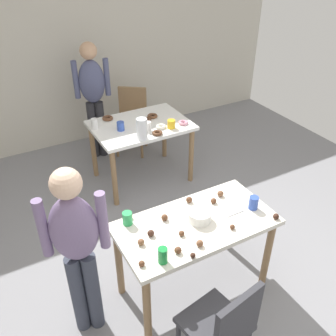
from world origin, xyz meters
The scene contains 38 objects.
ground_plane centered at (0.00, 0.00, 0.00)m, with size 6.40×6.40×0.00m, color gray.
wall_back centered at (0.00, 3.20, 1.30)m, with size 6.40×0.10×2.60m, color beige.
dining_table_near centered at (0.00, 0.04, 0.64)m, with size 1.24×0.64×0.75m.
dining_table_far centered at (0.36, 1.79, 0.65)m, with size 1.11×0.80×0.75m.
chair_near_table centered at (-0.22, -0.66, 0.50)m, with size 0.46×0.46×0.87m.
chair_far_table centered at (0.57, 2.53, 0.50)m, with size 0.56×0.56×0.87m.
person_girl_near centered at (-0.90, 0.12, 0.88)m, with size 0.45×0.29×1.47m.
person_adult_far centered at (0.08, 2.59, 0.92)m, with size 0.45×0.27×1.54m.
mixing_bowl centered at (0.04, 0.05, 0.79)m, with size 0.18×0.18×0.08m, color white.
soda_can centered at (-0.42, -0.19, 0.81)m, with size 0.07×0.07×0.12m, color #198438.
fork_near centered at (0.33, -0.03, 0.75)m, with size 0.17×0.02×0.01m, color silver.
cup_near_0 centered at (0.49, -0.04, 0.81)m, with size 0.07×0.07×0.11m, color #3351B2.
cup_near_1 centered at (-0.47, 0.28, 0.80)m, with size 0.08×0.08×0.11m, color green.
cake_ball_0 centered at (-0.37, 0.07, 0.78)m, with size 0.05×0.05×0.05m, color #3D2319.
cake_ball_1 centered at (0.20, -0.16, 0.77)m, with size 0.04×0.04×0.04m, color brown.
cake_ball_2 centered at (0.25, 0.17, 0.77)m, with size 0.05×0.05×0.05m, color brown.
cake_ball_3 centered at (-0.56, -0.16, 0.77)m, with size 0.04×0.04×0.04m, color brown.
cake_ball_4 centered at (-0.43, 0.33, 0.77)m, with size 0.04×0.04×0.04m, color brown.
cake_ball_5 centered at (-0.17, -0.04, 0.77)m, with size 0.04×0.04×0.04m, color brown.
cake_ball_6 centered at (0.08, 0.28, 0.78)m, with size 0.05×0.05×0.05m, color brown.
cake_ball_7 centered at (0.57, -0.23, 0.77)m, with size 0.05×0.05×0.05m, color #3D2319.
cake_ball_8 centered at (0.36, 0.22, 0.78)m, with size 0.05×0.05×0.05m, color brown.
cake_ball_9 centered at (-0.28, -0.17, 0.78)m, with size 0.05×0.05×0.05m, color brown.
cake_ball_10 centered at (-0.22, -0.26, 0.77)m, with size 0.04×0.04×0.04m, color #3D2319.
cake_ball_11 centered at (-0.11, -0.19, 0.78)m, with size 0.05×0.05×0.05m, color brown.
cake_ball_12 centered at (-0.48, 0.02, 0.77)m, with size 0.05×0.05×0.05m, color brown.
cake_ball_13 centered at (-0.20, 0.18, 0.78)m, with size 0.05×0.05×0.05m, color brown.
pitcher_far centered at (0.22, 1.45, 0.87)m, with size 0.12×0.12×0.24m, color white.
cup_far_0 centered at (0.10, 1.75, 0.80)m, with size 0.08×0.08×0.10m, color #3351B2.
cup_far_1 centered at (0.62, 1.53, 0.80)m, with size 0.09×0.09×0.10m, color yellow.
cup_far_2 centered at (-0.14, 1.94, 0.81)m, with size 0.08×0.08×0.12m, color white.
cup_far_3 centered at (0.36, 1.60, 0.80)m, with size 0.08×0.08×0.11m, color white.
donut_far_0 centered at (0.07, 2.08, 0.77)m, with size 0.13×0.13×0.04m, color brown.
donut_far_1 centered at (0.52, 1.59, 0.77)m, with size 0.12×0.12×0.03m, color white.
donut_far_2 centered at (0.79, 1.55, 0.77)m, with size 0.11×0.11×0.03m, color pink.
donut_far_3 centered at (0.46, 1.83, 0.77)m, with size 0.11×0.11×0.03m, color brown.
donut_far_4 centered at (0.56, 1.88, 0.77)m, with size 0.12×0.12×0.04m, color brown.
donut_far_5 centered at (0.41, 1.47, 0.77)m, with size 0.12×0.12×0.03m, color brown.
Camera 1 is at (-1.25, -1.78, 2.67)m, focal length 40.04 mm.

